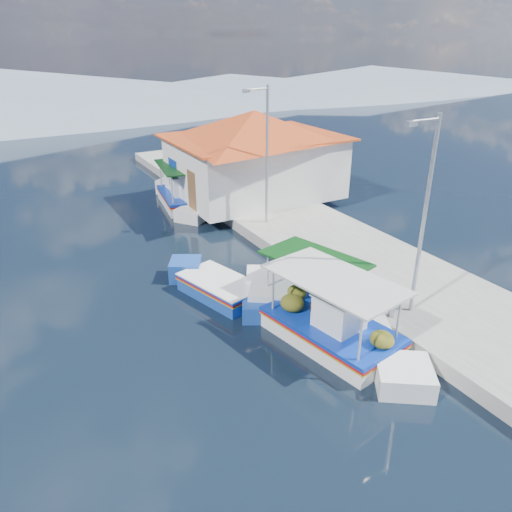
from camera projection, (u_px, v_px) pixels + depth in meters
ground at (330, 411)px, 11.86m from camera, size 160.00×160.00×0.00m
quay at (359, 261)px, 19.14m from camera, size 5.00×44.00×0.50m
bollards at (328, 271)px, 17.45m from camera, size 0.20×17.20×0.30m
main_caique at (330, 328)px, 14.41m from camera, size 2.94×7.10×2.38m
caique_green_canopy at (312, 304)px, 15.90m from camera, size 2.85×5.85×2.27m
caique_blue_hull at (220, 289)px, 17.03m from camera, size 2.56×5.22×0.96m
caique_far at (181, 197)px, 26.00m from camera, size 2.68×6.77×2.40m
harbor_building at (255, 152)px, 25.38m from camera, size 10.49×10.49×4.40m
lamp_post_near at (423, 209)px, 13.85m from camera, size 1.21×0.14×6.00m
lamp_post_far at (265, 149)px, 21.00m from camera, size 1.21×0.14×6.00m
mountain_ridge at (92, 92)px, 58.43m from camera, size 171.40×96.00×5.50m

